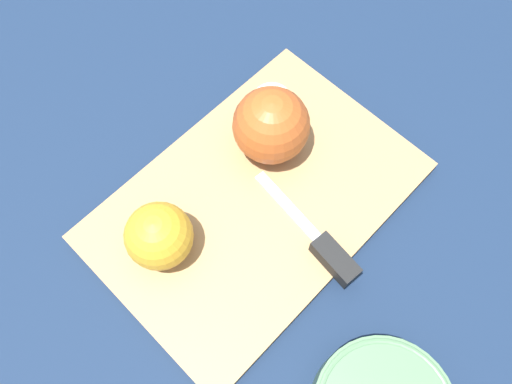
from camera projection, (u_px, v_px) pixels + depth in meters
The scene contains 6 objects.
ground_plane at pixel (256, 204), 0.59m from camera, with size 4.00×4.00×0.00m, color #14233D.
cutting_board at pixel (256, 202), 0.58m from camera, with size 0.38×0.26×0.02m.
apple_half_left at pixel (159, 236), 0.52m from camera, with size 0.07×0.07×0.07m.
apple_half_right at pixel (271, 126), 0.57m from camera, with size 0.09×0.09×0.09m.
knife at pixel (332, 250), 0.54m from camera, with size 0.04×0.16×0.02m.
apple_slice at pixel (272, 100), 0.63m from camera, with size 0.05×0.05×0.01m.
Camera 1 is at (-0.17, -0.15, 0.55)m, focal length 35.00 mm.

